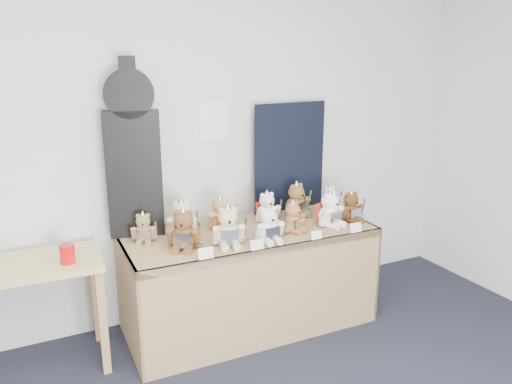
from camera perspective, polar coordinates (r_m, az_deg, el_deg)
name	(u,v)px	position (r m, az deg, el deg)	size (l,w,h in m)	color
room_shell	(213,122)	(3.80, -4.95, 8.02)	(6.00, 6.00, 6.00)	white
display_table	(254,255)	(3.64, -0.28, -7.19)	(1.83, 0.79, 0.76)	olive
side_table	(27,282)	(3.47, -24.69, -9.33)	(0.92, 0.54, 0.75)	tan
guitar_case	(133,151)	(3.50, -13.90, 4.55)	(0.39, 0.19, 1.23)	black
navy_board	(290,157)	(4.04, 3.90, 3.99)	(0.66, 0.02, 0.87)	black
red_cup	(67,254)	(3.30, -20.75, -6.66)	(0.09, 0.09, 0.12)	red
teddy_front_far_left	(184,231)	(3.30, -8.26, -4.46)	(0.24, 0.25, 0.31)	brown
teddy_front_left	(228,228)	(3.33, -3.21, -4.14)	(0.25, 0.23, 0.31)	beige
teddy_front_centre	(269,226)	(3.40, 1.49, -3.87)	(0.23, 0.19, 0.28)	white
teddy_front_right	(294,218)	(3.60, 4.31, -3.01)	(0.21, 0.20, 0.25)	#A1643D
teddy_front_far_right	(330,211)	(3.74, 8.46, -2.11)	(0.25, 0.23, 0.30)	white
teddy_front_end	(351,208)	(3.88, 10.82, -1.79)	(0.22, 0.18, 0.27)	#53361C
teddy_back_left	(182,220)	(3.54, -8.49, -3.18)	(0.23, 0.22, 0.29)	beige
teddy_back_centre_left	(221,214)	(3.65, -4.06, -2.56)	(0.23, 0.19, 0.28)	tan
teddy_back_centre_right	(267,209)	(3.78, 1.29, -1.95)	(0.22, 0.18, 0.27)	white
teddy_back_right	(297,201)	(3.94, 4.68, -1.08)	(0.25, 0.23, 0.30)	brown
teddy_back_end	(330,200)	(4.09, 8.42, -0.88)	(0.20, 0.17, 0.25)	silver
teddy_back_far_left	(144,229)	(3.48, -12.73, -4.14)	(0.19, 0.18, 0.23)	olive
entry_card_a	(206,253)	(3.15, -5.76, -6.98)	(0.10, 0.00, 0.07)	white
entry_card_b	(257,245)	(3.28, 0.12, -6.05)	(0.09, 0.00, 0.07)	white
entry_card_c	(316,235)	(3.49, 6.92, -4.90)	(0.08, 0.00, 0.06)	white
entry_card_d	(356,228)	(3.66, 11.33, -4.01)	(0.09, 0.00, 0.07)	white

